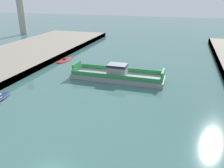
% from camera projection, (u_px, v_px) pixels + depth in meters
% --- Properties ---
extents(chain_ferry, '(22.83, 6.34, 3.88)m').
position_uv_depth(chain_ferry, '(117.00, 75.00, 56.59)').
color(chain_ferry, '#939399').
rests_on(chain_ferry, ground).
extents(moored_boat_near_right, '(3.17, 7.82, 0.85)m').
position_uv_depth(moored_boat_near_right, '(65.00, 60.00, 72.76)').
color(moored_boat_near_right, red).
rests_on(moored_boat_near_right, ground).
extents(smokestack_distant_a, '(3.75, 3.75, 29.88)m').
position_uv_depth(smokestack_distant_a, '(20.00, 2.00, 112.99)').
color(smokestack_distant_a, '#9E998E').
rests_on(smokestack_distant_a, ground).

